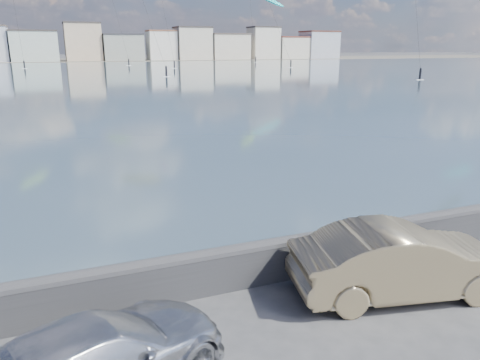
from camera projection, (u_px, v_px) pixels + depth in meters
name	position (u px, v px, depth m)	size (l,w,h in m)	color
ground	(272.00, 360.00, 8.39)	(700.00, 700.00, 0.00)	#333335
bay_water	(64.00, 75.00, 89.87)	(500.00, 177.00, 0.00)	#3E5765
far_shore_strip	(53.00, 60.00, 186.50)	(500.00, 60.00, 0.00)	#4C473D
seawall	(221.00, 267.00, 10.63)	(400.00, 0.36, 1.08)	#28282B
far_buildings	(56.00, 45.00, 172.85)	(240.79, 13.26, 14.60)	beige
car_silver	(95.00, 360.00, 7.37)	(1.87, 4.60, 1.33)	#B1B3B8
car_champagne	(402.00, 261.00, 10.44)	(1.71, 4.91, 1.62)	tan
kitesurfer_9	(268.00, 0.00, 129.52)	(9.67, 17.72, 20.95)	#19BFBF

